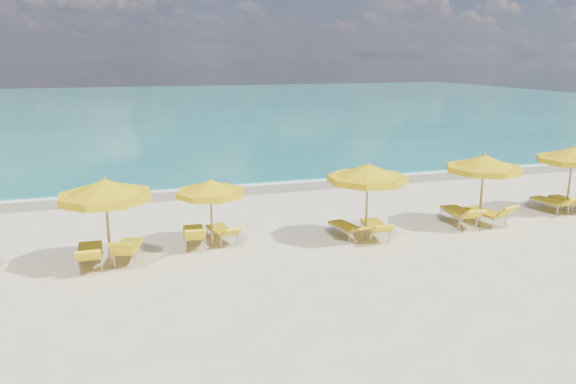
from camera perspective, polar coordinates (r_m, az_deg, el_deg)
name	(u,v)px	position (r m, az deg, el deg)	size (l,w,h in m)	color
ground_plane	(303,241)	(17.12, 1.50, -5.05)	(120.00, 120.00, 0.00)	beige
ocean	(162,107)	(63.79, -12.70, 8.46)	(120.00, 80.00, 0.30)	#136E69
wet_sand_band	(247,188)	(23.98, -4.21, 0.41)	(120.00, 2.60, 0.01)	tan
foam_line	(243,184)	(24.74, -4.64, 0.82)	(120.00, 1.20, 0.03)	white
whitecap_near	(101,157)	(32.81, -18.42, 3.36)	(14.00, 0.36, 0.05)	white
whitecap_far	(300,131)	(41.87, 1.27, 6.18)	(18.00, 0.30, 0.05)	white
umbrella_2	(105,191)	(15.18, -18.09, 0.13)	(3.18, 3.18, 2.49)	tan
umbrella_3	(210,188)	(16.35, -7.88, 0.36)	(2.30, 2.30, 2.07)	tan
umbrella_4	(368,174)	(16.80, 8.10, 1.86)	(3.07, 3.07, 2.45)	tan
umbrella_5	(484,164)	(19.14, 19.29, 2.70)	(2.69, 2.69, 2.47)	tan
umbrella_6	(573,155)	(22.13, 26.95, 3.34)	(2.88, 2.88, 2.45)	tan
lounger_2_left	(90,257)	(16.03, -19.45, -6.29)	(0.67, 1.95, 0.84)	#A5A8AD
lounger_2_right	(129,253)	(16.12, -15.90, -5.95)	(0.96, 1.87, 0.88)	#A5A8AD
lounger_3_left	(194,238)	(16.93, -9.52, -4.64)	(0.76, 1.87, 0.84)	#A5A8AD
lounger_3_right	(222,235)	(17.18, -6.72, -4.35)	(0.88, 1.77, 0.71)	#A5A8AD
lounger_4_left	(347,231)	(17.57, 5.97, -3.94)	(0.88, 1.78, 0.62)	#A5A8AD
lounger_4_right	(375,230)	(17.63, 8.82, -3.89)	(0.94, 1.94, 0.76)	#A5A8AD
lounger_5_left	(459,217)	(19.58, 16.99, -2.48)	(0.90, 2.08, 0.85)	#A5A8AD
lounger_5_right	(486,217)	(19.95, 19.47, -2.41)	(0.93, 1.92, 0.88)	#A5A8AD
lounger_6_left	(551,206)	(22.39, 25.13, -1.26)	(0.78, 1.84, 0.77)	#A5A8AD
lounger_6_right	(567,204)	(22.99, 26.48, -1.08)	(0.60, 1.70, 0.72)	#A5A8AD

